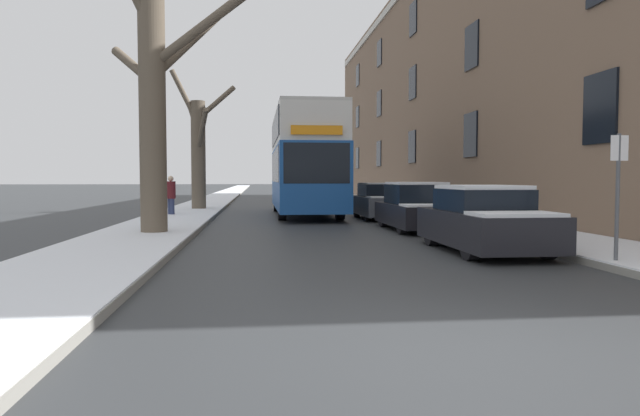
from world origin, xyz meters
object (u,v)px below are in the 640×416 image
at_px(street_sign_post, 618,191).
at_px(pedestrian_left_sidewalk, 171,195).
at_px(bare_tree_left_1, 198,148).
at_px(bare_tree_left_0, 155,85).
at_px(double_decker_bus, 305,158).
at_px(parked_car_1, 417,208).
at_px(parked_car_0, 484,221).
at_px(parked_car_2, 382,202).

bearing_deg(street_sign_post, pedestrian_left_sidewalk, 124.62).
height_order(bare_tree_left_1, street_sign_post, bare_tree_left_1).
relative_size(bare_tree_left_1, pedestrian_left_sidewalk, 3.96).
distance_m(bare_tree_left_0, double_decker_bus, 10.27).
xyz_separation_m(bare_tree_left_0, double_decker_bus, (4.74, 8.97, -1.59)).
height_order(double_decker_bus, parked_car_1, double_decker_bus).
bearing_deg(bare_tree_left_1, double_decker_bus, -32.75).
bearing_deg(street_sign_post, parked_car_1, 99.94).
height_order(parked_car_1, street_sign_post, street_sign_post).
height_order(bare_tree_left_1, parked_car_0, bare_tree_left_1).
relative_size(bare_tree_left_0, double_decker_bus, 0.74).
relative_size(bare_tree_left_1, parked_car_2, 1.71).
bearing_deg(pedestrian_left_sidewalk, double_decker_bus, 63.97).
distance_m(pedestrian_left_sidewalk, street_sign_post, 17.10).
xyz_separation_m(parked_car_2, street_sign_post, (1.37, -12.77, 0.70)).
xyz_separation_m(bare_tree_left_1, street_sign_post, (9.06, -18.54, -1.68)).
distance_m(bare_tree_left_1, parked_car_1, 13.42).
bearing_deg(pedestrian_left_sidewalk, parked_car_1, 13.23).
bearing_deg(pedestrian_left_sidewalk, parked_car_0, -3.94).
bearing_deg(double_decker_bus, parked_car_2, -42.99).
bearing_deg(parked_car_2, parked_car_0, -90.00).
relative_size(parked_car_2, pedestrian_left_sidewalk, 2.32).
bearing_deg(parked_car_1, pedestrian_left_sidewalk, 143.08).
distance_m(bare_tree_left_0, parked_car_1, 8.43).
xyz_separation_m(bare_tree_left_0, pedestrian_left_sidewalk, (-0.76, 7.62, -3.15)).
xyz_separation_m(pedestrian_left_sidewalk, street_sign_post, (9.71, -14.07, 0.43)).
distance_m(double_decker_bus, pedestrian_left_sidewalk, 5.87).
distance_m(bare_tree_left_0, parked_car_0, 9.19).
bearing_deg(bare_tree_left_1, parked_car_2, -36.88).
xyz_separation_m(parked_car_1, pedestrian_left_sidewalk, (-8.34, 6.27, 0.26)).
bearing_deg(bare_tree_left_0, double_decker_bus, 62.16).
bearing_deg(parked_car_1, street_sign_post, -80.06).
xyz_separation_m(parked_car_0, pedestrian_left_sidewalk, (-8.34, 11.53, 0.26)).
xyz_separation_m(double_decker_bus, street_sign_post, (4.21, -15.42, -1.13)).
xyz_separation_m(bare_tree_left_0, parked_car_2, (7.59, 6.32, -3.42)).
relative_size(double_decker_bus, parked_car_2, 2.62).
xyz_separation_m(parked_car_1, street_sign_post, (1.37, -7.80, 0.69)).
distance_m(double_decker_bus, parked_car_2, 4.30).
xyz_separation_m(double_decker_bus, parked_car_2, (2.85, -2.65, -1.83)).
height_order(parked_car_0, parked_car_1, parked_car_1).
xyz_separation_m(bare_tree_left_0, bare_tree_left_1, (-0.11, 12.09, -1.04)).
distance_m(bare_tree_left_0, pedestrian_left_sidewalk, 8.28).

